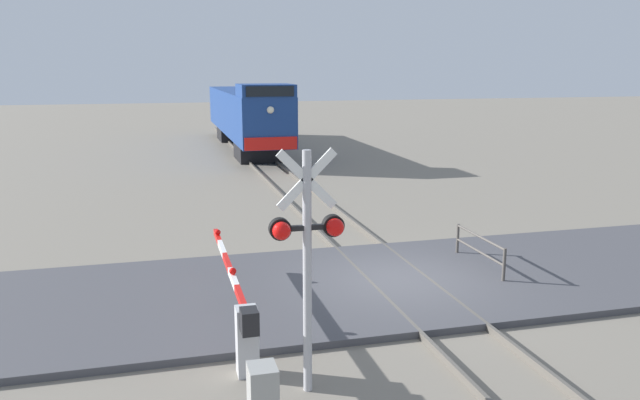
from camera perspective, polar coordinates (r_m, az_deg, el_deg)
ground_plane at (r=15.36m, az=7.13°, el=-7.63°), size 160.00×160.00×0.00m
rail_track_left at (r=15.10m, az=4.58°, el=-7.62°), size 0.08×80.00×0.15m
rail_track_right at (r=15.60m, az=9.61°, el=-7.09°), size 0.08×80.00×0.15m
road_surface at (r=15.34m, az=7.14°, el=-7.36°), size 36.00×5.97×0.15m
locomotive at (r=39.97m, az=-6.80°, el=7.75°), size 2.79×18.53×4.27m
crossing_signal at (r=9.68m, az=-1.14°, el=-4.16°), size 1.18×0.33×3.95m
crossing_gate at (r=11.54m, az=-7.22°, el=-10.06°), size 0.36×6.02×1.31m
guard_railing at (r=16.52m, az=14.29°, el=-4.25°), size 0.08×2.47×0.95m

